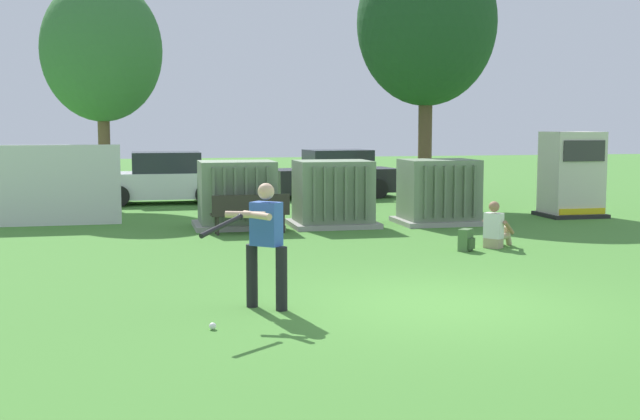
# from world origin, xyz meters

# --- Properties ---
(ground_plane) EXTENTS (96.00, 96.00, 0.00)m
(ground_plane) POSITION_xyz_m (0.00, 0.00, 0.00)
(ground_plane) COLOR #478433
(fence_panel) EXTENTS (4.80, 0.12, 2.00)m
(fence_panel) POSITION_xyz_m (-6.95, 10.50, 1.00)
(fence_panel) COLOR silver
(fence_panel) RESTS_ON ground
(transformer_west) EXTENTS (2.10, 1.70, 1.62)m
(transformer_west) POSITION_xyz_m (-1.79, 9.13, 0.79)
(transformer_west) COLOR #9E9B93
(transformer_west) RESTS_ON ground
(transformer_mid_west) EXTENTS (2.10, 1.70, 1.62)m
(transformer_mid_west) POSITION_xyz_m (0.55, 8.86, 0.79)
(transformer_mid_west) COLOR #9E9B93
(transformer_mid_west) RESTS_ON ground
(transformer_mid_east) EXTENTS (2.10, 1.70, 1.62)m
(transformer_mid_east) POSITION_xyz_m (3.29, 8.82, 0.79)
(transformer_mid_east) COLOR #9E9B93
(transformer_mid_east) RESTS_ON ground
(generator_enclosure) EXTENTS (1.60, 1.40, 2.30)m
(generator_enclosure) POSITION_xyz_m (7.35, 9.49, 1.14)
(generator_enclosure) COLOR #262626
(generator_enclosure) RESTS_ON ground
(park_bench) EXTENTS (1.82, 0.50, 0.92)m
(park_bench) POSITION_xyz_m (-1.63, 7.92, 0.54)
(park_bench) COLOR #2D2823
(park_bench) RESTS_ON ground
(batter) EXTENTS (1.26, 1.37, 1.74)m
(batter) POSITION_xyz_m (-2.49, 0.25, 0.98)
(batter) COLOR black
(batter) RESTS_ON ground
(sports_ball) EXTENTS (0.09, 0.09, 0.09)m
(sports_ball) POSITION_xyz_m (-3.29, -0.71, 0.04)
(sports_ball) COLOR white
(sports_ball) RESTS_ON ground
(seated_spectator) EXTENTS (0.76, 0.71, 0.96)m
(seated_spectator) POSITION_xyz_m (3.00, 4.78, 0.38)
(seated_spectator) COLOR tan
(seated_spectator) RESTS_ON ground
(backpack) EXTENTS (0.38, 0.38, 0.44)m
(backpack) POSITION_xyz_m (2.23, 4.48, 0.21)
(backpack) COLOR #4C723F
(backpack) RESTS_ON ground
(tree_left) EXTENTS (3.55, 3.55, 6.78)m
(tree_left) POSITION_xyz_m (-5.08, 14.78, 4.65)
(tree_left) COLOR brown
(tree_left) RESTS_ON ground
(tree_center_left) EXTENTS (4.21, 4.21, 8.04)m
(tree_center_left) POSITION_xyz_m (4.48, 13.18, 5.52)
(tree_center_left) COLOR brown
(tree_center_left) RESTS_ON ground
(parked_car_leftmost) EXTENTS (4.21, 1.94, 1.62)m
(parked_car_leftmost) POSITION_xyz_m (-3.35, 15.63, 0.75)
(parked_car_leftmost) COLOR silver
(parked_car_leftmost) RESTS_ON ground
(parked_car_left_of_center) EXTENTS (4.34, 2.22, 1.62)m
(parked_car_left_of_center) POSITION_xyz_m (2.43, 16.46, 0.75)
(parked_car_left_of_center) COLOR black
(parked_car_left_of_center) RESTS_ON ground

